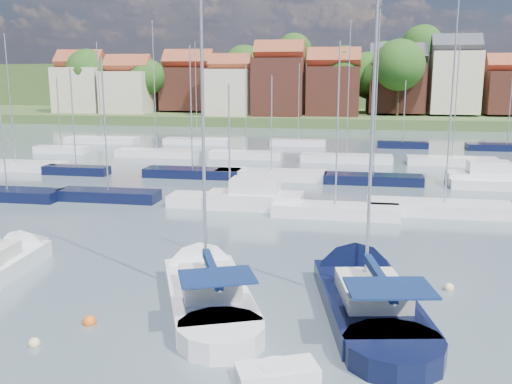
# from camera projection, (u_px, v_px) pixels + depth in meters

# --- Properties ---
(ground) EXTENTS (260.00, 260.00, 0.00)m
(ground) POSITION_uv_depth(u_px,v_px,m) (338.00, 167.00, 60.58)
(ground) COLOR #475661
(ground) RESTS_ON ground
(sailboat_left) EXTENTS (3.33, 10.36, 13.94)m
(sailboat_left) POSITION_uv_depth(u_px,v_px,m) (8.00, 260.00, 29.40)
(sailboat_left) COLOR silver
(sailboat_left) RESTS_ON ground
(sailboat_centre) EXTENTS (7.73, 12.77, 16.87)m
(sailboat_centre) POSITION_uv_depth(u_px,v_px,m) (203.00, 283.00, 26.26)
(sailboat_centre) COLOR silver
(sailboat_centre) RESTS_ON ground
(sailboat_navy) EXTENTS (6.11, 13.94, 18.62)m
(sailboat_navy) POSITION_uv_depth(u_px,v_px,m) (359.00, 287.00, 25.76)
(sailboat_navy) COLOR black
(sailboat_navy) RESTS_ON ground
(tender) EXTENTS (2.94, 2.20, 0.58)m
(tender) POSITION_uv_depth(u_px,v_px,m) (277.00, 372.00, 18.67)
(tender) COLOR silver
(tender) RESTS_ON ground
(buoy_b) EXTENTS (0.44, 0.44, 0.44)m
(buoy_b) POSITION_uv_depth(u_px,v_px,m) (35.00, 346.00, 20.96)
(buoy_b) COLOR beige
(buoy_b) RESTS_ON ground
(buoy_c) EXTENTS (0.54, 0.54, 0.54)m
(buoy_c) POSITION_uv_depth(u_px,v_px,m) (90.00, 324.00, 22.78)
(buoy_c) COLOR #D85914
(buoy_c) RESTS_ON ground
(buoy_d) EXTENTS (0.48, 0.48, 0.48)m
(buoy_d) POSITION_uv_depth(u_px,v_px,m) (426.00, 366.00, 19.49)
(buoy_d) COLOR beige
(buoy_d) RESTS_ON ground
(buoy_e) EXTENTS (0.47, 0.47, 0.47)m
(buoy_e) POSITION_uv_depth(u_px,v_px,m) (449.00, 290.00, 26.35)
(buoy_e) COLOR beige
(buoy_e) RESTS_ON ground
(marina_field) EXTENTS (79.62, 41.41, 15.93)m
(marina_field) POSITION_uv_depth(u_px,v_px,m) (356.00, 171.00, 55.49)
(marina_field) COLOR silver
(marina_field) RESTS_ON ground
(far_shore_town) EXTENTS (212.46, 90.00, 22.27)m
(far_shore_town) POSITION_uv_depth(u_px,v_px,m) (361.00, 93.00, 148.51)
(far_shore_town) COLOR #3D5A2D
(far_shore_town) RESTS_ON ground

